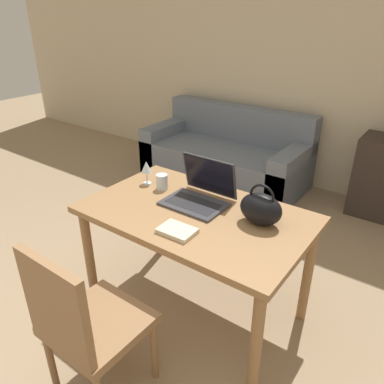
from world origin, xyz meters
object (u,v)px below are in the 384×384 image
object	(u,v)px
chair	(84,322)
wine_glass	(146,168)
couch	(226,157)
handbag	(261,209)
laptop	(201,190)
drinking_glass	(162,182)

from	to	relation	value
chair	wine_glass	distance (m)	1.09
couch	wine_glass	bearing A→B (deg)	-75.88
chair	handbag	size ratio (longest dim) A/B	3.82
wine_glass	laptop	bearing A→B (deg)	1.24
chair	couch	world-z (taller)	chair
chair	wine_glass	bearing A→B (deg)	115.31
couch	handbag	size ratio (longest dim) A/B	7.59
chair	wine_glass	xyz separation A→B (m)	(-0.43, 0.94, 0.36)
handbag	chair	bearing A→B (deg)	-114.94
couch	laptop	size ratio (longest dim) A/B	4.87
drinking_glass	wine_glass	world-z (taller)	wine_glass
couch	wine_glass	xyz separation A→B (m)	(0.45, -1.80, 0.58)
couch	drinking_glass	size ratio (longest dim) A/B	18.21
wine_glass	chair	bearing A→B (deg)	-65.24
laptop	wine_glass	world-z (taller)	laptop
chair	drinking_glass	distance (m)	1.02
wine_glass	drinking_glass	bearing A→B (deg)	-0.73
couch	handbag	distance (m)	2.31
wine_glass	handbag	size ratio (longest dim) A/B	0.67
chair	couch	xyz separation A→B (m)	(-0.88, 2.73, -0.22)
handbag	wine_glass	bearing A→B (deg)	178.60
chair	drinking_glass	xyz separation A→B (m)	(-0.30, 0.93, 0.29)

